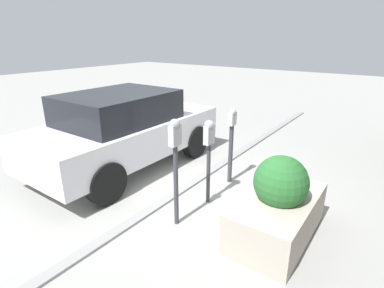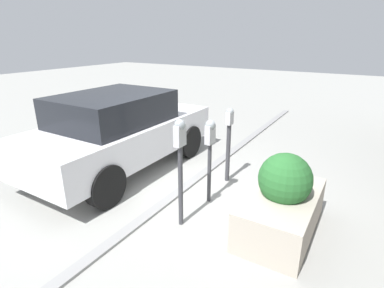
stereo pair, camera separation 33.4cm
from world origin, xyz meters
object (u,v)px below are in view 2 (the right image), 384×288
at_px(parking_meter_second, 210,143).
at_px(planter_box, 282,203).
at_px(parked_car_front, 119,130).
at_px(parking_meter_middle, 229,136).
at_px(parking_meter_nearest, 180,154).

relative_size(parking_meter_second, planter_box, 0.86).
xyz_separation_m(parking_meter_second, parked_car_front, (0.21, 2.07, -0.19)).
distance_m(parking_meter_middle, planter_box, 1.66).
distance_m(parking_meter_nearest, parked_car_front, 2.27).
distance_m(parking_meter_middle, parked_car_front, 2.10).
bearing_deg(parking_meter_second, parked_car_front, 84.33).
height_order(parking_meter_middle, planter_box, parking_meter_middle).
bearing_deg(parking_meter_nearest, parking_meter_second, -2.45).
relative_size(parking_meter_nearest, parking_meter_middle, 1.12).
relative_size(parking_meter_second, parking_meter_middle, 0.99).
relative_size(parking_meter_middle, planter_box, 0.87).
xyz_separation_m(parking_meter_nearest, parked_car_front, (0.96, 2.04, -0.27)).
xyz_separation_m(parking_meter_middle, parked_car_front, (-0.60, 2.01, -0.07)).
relative_size(parking_meter_nearest, planter_box, 0.98).
distance_m(parking_meter_second, planter_box, 1.33).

